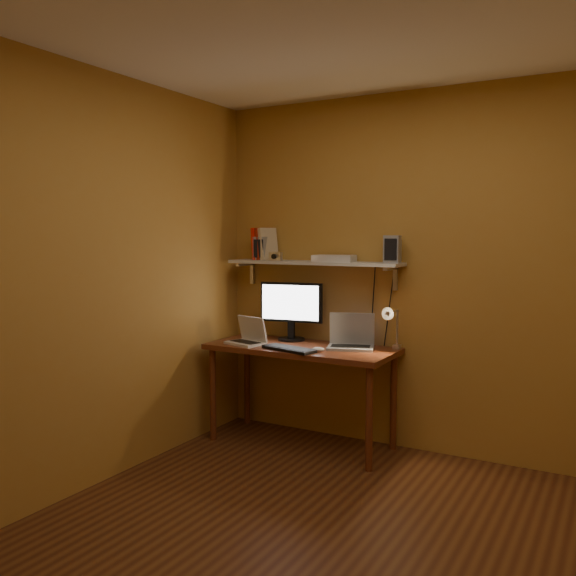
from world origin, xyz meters
The scene contains 14 objects.
room centered at (0.00, 0.00, 1.30)m, with size 3.44×3.24×2.64m.
desk centered at (-0.91, 1.28, 0.66)m, with size 1.40×0.60×0.75m.
wall_shelf centered at (-0.91, 1.47, 1.36)m, with size 1.40×0.25×0.21m.
monitor centered at (-1.10, 1.46, 1.01)m, with size 0.50×0.24×0.45m.
laptop centered at (-0.56, 1.39, 0.82)m, with size 0.39×0.33×0.25m.
netbook centered at (-1.30, 1.16, 0.81)m, with size 0.32×0.26×0.21m.
keyboard centered at (-0.91, 1.08, 0.76)m, with size 0.41×0.14×0.02m, color black.
mouse centered at (-0.71, 1.14, 0.77)m, with size 0.09×0.06×0.03m, color silver.
desk_lamp centered at (-0.25, 1.41, 0.96)m, with size 0.09×0.23×0.38m.
speaker_left centered at (-1.38, 1.47, 1.47)m, with size 0.10×0.10×0.18m, color gray.
speaker_right centered at (-0.29, 1.48, 1.47)m, with size 0.11×0.11×0.20m, color gray.
books centered at (-1.37, 1.50, 1.50)m, with size 0.18×0.19×0.26m.
shelf_camera centered at (-1.20, 1.40, 1.41)m, with size 0.12×0.06×0.07m.
router centered at (-0.73, 1.46, 1.40)m, with size 0.30×0.20×0.05m, color silver.
Camera 1 is at (1.19, -2.68, 1.58)m, focal length 38.00 mm.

